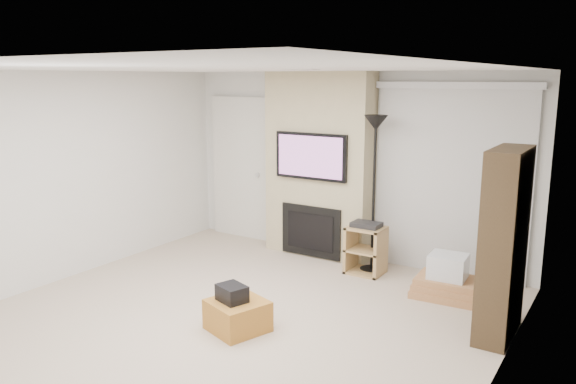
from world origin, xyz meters
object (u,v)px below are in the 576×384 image
Objects in this scene: av_stand at (366,247)px; bookshelf at (504,244)px; box_stack at (447,281)px; ottoman at (238,315)px; floor_lamp at (375,150)px.

bookshelf reaches higher than av_stand.
ottoman is at bearing -127.14° from box_stack.
ottoman is at bearing -100.01° from floor_lamp.
box_stack is (1.07, -0.33, -1.37)m from floor_lamp.
floor_lamp reaches higher than bookshelf.
floor_lamp is (0.40, 2.27, 1.41)m from ottoman.
floor_lamp is 2.14m from bookshelf.
box_stack is at bearing 135.19° from bookshelf.
floor_lamp is 1.22m from av_stand.
box_stack is (1.10, -0.22, -0.16)m from av_stand.
floor_lamp is 1.77m from box_stack.
box_stack is at bearing -11.37° from av_stand.
box_stack reaches higher than ottoman.
floor_lamp is at bearing 79.99° from ottoman.
bookshelf is (0.69, -0.69, 0.71)m from box_stack.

